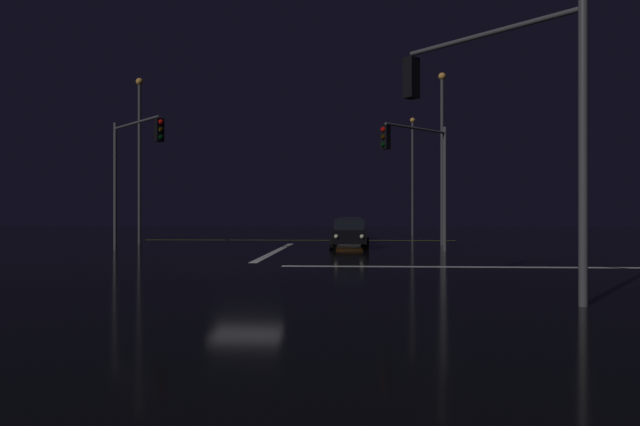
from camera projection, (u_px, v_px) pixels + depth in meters
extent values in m
cube|color=black|center=(247.00, 267.00, 20.30)|extent=(120.00, 120.00, 0.10)
cube|color=white|center=(276.00, 251.00, 28.32)|extent=(0.35, 13.73, 0.01)
cube|color=yellow|center=(298.00, 240.00, 39.90)|extent=(22.00, 0.15, 0.01)
cube|color=white|center=(476.00, 267.00, 19.86)|extent=(13.73, 0.40, 0.01)
cube|color=black|center=(349.00, 236.00, 30.67)|extent=(1.80, 4.20, 0.70)
cube|color=black|center=(349.00, 224.00, 30.87)|extent=(1.60, 2.00, 0.55)
cylinder|color=black|center=(367.00, 244.00, 29.07)|extent=(0.22, 0.64, 0.64)
cylinder|color=black|center=(332.00, 244.00, 29.17)|extent=(0.22, 0.64, 0.64)
cylinder|color=black|center=(365.00, 241.00, 32.17)|extent=(0.22, 0.64, 0.64)
cylinder|color=black|center=(334.00, 241.00, 32.27)|extent=(0.22, 0.64, 0.64)
sphere|color=#F9EFC6|center=(362.00, 237.00, 28.52)|extent=(0.22, 0.22, 0.22)
sphere|color=#F9EFC6|center=(336.00, 236.00, 28.59)|extent=(0.22, 0.22, 0.22)
cube|color=#C66014|center=(349.00, 233.00, 35.95)|extent=(1.80, 4.20, 0.70)
cube|color=black|center=(349.00, 223.00, 36.15)|extent=(1.60, 2.00, 0.55)
cylinder|color=black|center=(364.00, 239.00, 34.35)|extent=(0.22, 0.64, 0.64)
cylinder|color=black|center=(334.00, 239.00, 34.45)|extent=(0.22, 0.64, 0.64)
cylinder|color=black|center=(363.00, 237.00, 37.44)|extent=(0.22, 0.64, 0.64)
cylinder|color=black|center=(335.00, 237.00, 37.54)|extent=(0.22, 0.64, 0.64)
sphere|color=#F9EFC6|center=(360.00, 233.00, 33.79)|extent=(0.22, 0.22, 0.22)
sphere|color=#F9EFC6|center=(338.00, 233.00, 33.86)|extent=(0.22, 0.22, 0.22)
cube|color=#B7B7BC|center=(349.00, 230.00, 41.37)|extent=(1.80, 4.20, 0.70)
cube|color=black|center=(349.00, 221.00, 41.57)|extent=(1.60, 2.00, 0.55)
cylinder|color=black|center=(362.00, 236.00, 39.78)|extent=(0.22, 0.64, 0.64)
cylinder|color=black|center=(337.00, 236.00, 39.87)|extent=(0.22, 0.64, 0.64)
cylinder|color=black|center=(361.00, 234.00, 42.87)|extent=(0.22, 0.64, 0.64)
cylinder|color=black|center=(338.00, 234.00, 42.97)|extent=(0.22, 0.64, 0.64)
sphere|color=#F9EFC6|center=(359.00, 230.00, 39.22)|extent=(0.22, 0.22, 0.22)
sphere|color=#F9EFC6|center=(340.00, 230.00, 39.29)|extent=(0.22, 0.22, 0.22)
cube|color=silver|center=(351.00, 228.00, 47.05)|extent=(1.80, 4.20, 0.70)
cube|color=black|center=(351.00, 221.00, 47.25)|extent=(1.60, 2.00, 0.55)
cylinder|color=black|center=(362.00, 233.00, 45.45)|extent=(0.22, 0.64, 0.64)
cylinder|color=black|center=(340.00, 233.00, 45.55)|extent=(0.22, 0.64, 0.64)
cylinder|color=black|center=(362.00, 232.00, 48.55)|extent=(0.22, 0.64, 0.64)
cylinder|color=black|center=(341.00, 232.00, 48.65)|extent=(0.22, 0.64, 0.64)
sphere|color=#F9EFC6|center=(359.00, 228.00, 44.90)|extent=(0.22, 0.22, 0.22)
sphere|color=#F9EFC6|center=(343.00, 228.00, 44.97)|extent=(0.22, 0.22, 0.22)
cube|color=#14512D|center=(349.00, 226.00, 52.86)|extent=(1.80, 4.20, 0.70)
cube|color=black|center=(349.00, 220.00, 53.06)|extent=(1.60, 2.00, 0.55)
cylinder|color=black|center=(358.00, 231.00, 51.26)|extent=(0.22, 0.64, 0.64)
cylinder|color=black|center=(339.00, 231.00, 51.36)|extent=(0.22, 0.64, 0.64)
cylinder|color=black|center=(358.00, 230.00, 54.36)|extent=(0.22, 0.64, 0.64)
cylinder|color=black|center=(339.00, 230.00, 54.45)|extent=(0.22, 0.64, 0.64)
sphere|color=#F9EFC6|center=(356.00, 226.00, 50.71)|extent=(0.22, 0.22, 0.22)
sphere|color=#F9EFC6|center=(341.00, 226.00, 50.78)|extent=(0.22, 0.22, 0.22)
cylinder|color=#4C4C51|center=(115.00, 186.00, 29.18)|extent=(0.18, 0.18, 6.57)
cylinder|color=#4C4C51|center=(136.00, 123.00, 27.32)|extent=(3.62, 3.62, 0.12)
cube|color=black|center=(159.00, 130.00, 25.46)|extent=(0.46, 0.46, 1.05)
sphere|color=red|center=(161.00, 122.00, 25.34)|extent=(0.22, 0.22, 0.22)
sphere|color=black|center=(161.00, 130.00, 25.34)|extent=(0.22, 0.22, 0.22)
sphere|color=black|center=(161.00, 137.00, 25.34)|extent=(0.22, 0.22, 0.22)
cylinder|color=#4C4C51|center=(583.00, 150.00, 11.44)|extent=(0.18, 0.18, 6.34)
cylinder|color=#4C4C51|center=(486.00, 34.00, 13.08)|extent=(3.20, 3.20, 0.12)
cube|color=black|center=(411.00, 78.00, 14.72)|extent=(0.46, 0.46, 1.05)
sphere|color=red|center=(407.00, 66.00, 14.84)|extent=(0.22, 0.22, 0.22)
sphere|color=black|center=(407.00, 79.00, 14.84)|extent=(0.22, 0.22, 0.22)
sphere|color=black|center=(407.00, 92.00, 14.84)|extent=(0.22, 0.22, 0.22)
cylinder|color=#4C4C51|center=(445.00, 189.00, 28.26)|extent=(0.18, 0.18, 6.21)
cylinder|color=#4C4C51|center=(417.00, 129.00, 26.78)|extent=(3.23, 3.23, 0.12)
cube|color=black|center=(386.00, 137.00, 25.30)|extent=(0.46, 0.46, 1.05)
sphere|color=red|center=(383.00, 129.00, 25.19)|extent=(0.22, 0.22, 0.22)
sphere|color=black|center=(383.00, 137.00, 25.19)|extent=(0.22, 0.22, 0.22)
sphere|color=black|center=(383.00, 145.00, 25.19)|extent=(0.22, 0.22, 0.22)
cylinder|color=#424247|center=(442.00, 162.00, 33.42)|extent=(0.20, 0.20, 9.82)
sphere|color=#F9AD47|center=(442.00, 76.00, 33.42)|extent=(0.44, 0.44, 0.44)
cylinder|color=#424247|center=(140.00, 165.00, 34.41)|extent=(0.20, 0.20, 9.74)
sphere|color=#F9AD47|center=(140.00, 82.00, 34.42)|extent=(0.44, 0.44, 0.44)
cylinder|color=#424247|center=(413.00, 179.00, 49.39)|extent=(0.20, 0.20, 9.86)
sphere|color=#F9AD47|center=(413.00, 120.00, 49.40)|extent=(0.44, 0.44, 0.44)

